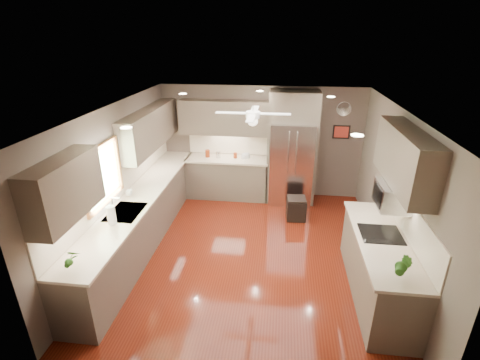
% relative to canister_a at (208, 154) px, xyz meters
% --- Properties ---
extents(floor, '(5.00, 5.00, 0.00)m').
position_rel_canister_a_xyz_m(floor, '(1.18, -2.22, -1.02)').
color(floor, '#4A1309').
rests_on(floor, ground).
extents(ceiling, '(5.00, 5.00, 0.00)m').
position_rel_canister_a_xyz_m(ceiling, '(1.18, -2.22, 1.48)').
color(ceiling, white).
rests_on(ceiling, ground).
extents(wall_back, '(4.50, 0.00, 4.50)m').
position_rel_canister_a_xyz_m(wall_back, '(1.18, 0.28, 0.23)').
color(wall_back, brown).
rests_on(wall_back, ground).
extents(wall_front, '(4.50, 0.00, 4.50)m').
position_rel_canister_a_xyz_m(wall_front, '(1.18, -4.72, 0.23)').
color(wall_front, brown).
rests_on(wall_front, ground).
extents(wall_left, '(0.00, 5.00, 5.00)m').
position_rel_canister_a_xyz_m(wall_left, '(-1.07, -2.22, 0.23)').
color(wall_left, brown).
rests_on(wall_left, ground).
extents(wall_right, '(0.00, 5.00, 5.00)m').
position_rel_canister_a_xyz_m(wall_right, '(3.43, -2.22, 0.23)').
color(wall_right, brown).
rests_on(wall_right, ground).
extents(canister_a, '(0.11, 0.11, 0.17)m').
position_rel_canister_a_xyz_m(canister_a, '(0.00, 0.00, 0.00)').
color(canister_a, maroon).
rests_on(canister_a, back_run).
extents(canister_b, '(0.10, 0.10, 0.15)m').
position_rel_canister_a_xyz_m(canister_b, '(0.25, -0.03, -0.01)').
color(canister_b, silver).
rests_on(canister_b, back_run).
extents(canister_d, '(0.10, 0.10, 0.12)m').
position_rel_canister_a_xyz_m(canister_d, '(0.63, 0.00, -0.02)').
color(canister_d, maroon).
rests_on(canister_d, back_run).
extents(soap_bottle, '(0.08, 0.08, 0.17)m').
position_rel_canister_a_xyz_m(soap_bottle, '(-0.90, -2.18, 0.00)').
color(soap_bottle, white).
rests_on(soap_bottle, left_run).
extents(potted_plant_left, '(0.18, 0.14, 0.31)m').
position_rel_canister_a_xyz_m(potted_plant_left, '(-0.78, -4.17, 0.07)').
color(potted_plant_left, '#275A19').
rests_on(potted_plant_left, left_run).
extents(potted_plant_right, '(0.22, 0.20, 0.32)m').
position_rel_canister_a_xyz_m(potted_plant_right, '(3.09, -3.86, 0.08)').
color(potted_plant_right, '#275A19').
rests_on(potted_plant_right, right_run).
extents(bowl, '(0.28, 0.28, 0.05)m').
position_rel_canister_a_xyz_m(bowl, '(0.86, 0.00, -0.05)').
color(bowl, beige).
rests_on(bowl, back_run).
extents(left_run, '(0.65, 4.70, 1.45)m').
position_rel_canister_a_xyz_m(left_run, '(-0.77, -2.07, -0.54)').
color(left_run, '#4A4136').
rests_on(left_run, ground).
extents(back_run, '(1.85, 0.65, 1.45)m').
position_rel_canister_a_xyz_m(back_run, '(0.46, -0.02, -0.54)').
color(back_run, '#4A4136').
rests_on(back_run, ground).
extents(uppers, '(4.50, 4.70, 0.95)m').
position_rel_canister_a_xyz_m(uppers, '(0.44, -1.51, 0.85)').
color(uppers, '#4A4136').
rests_on(uppers, wall_left).
extents(window, '(0.05, 1.12, 0.92)m').
position_rel_canister_a_xyz_m(window, '(-1.04, -2.72, 0.53)').
color(window, '#BFF2B2').
rests_on(window, wall_left).
extents(sink, '(0.50, 0.70, 0.32)m').
position_rel_canister_a_xyz_m(sink, '(-0.75, -2.72, -0.11)').
color(sink, silver).
rests_on(sink, left_run).
extents(refrigerator, '(1.06, 0.75, 2.45)m').
position_rel_canister_a_xyz_m(refrigerator, '(1.88, -0.06, 0.17)').
color(refrigerator, silver).
rests_on(refrigerator, ground).
extents(right_run, '(0.70, 2.20, 1.45)m').
position_rel_canister_a_xyz_m(right_run, '(3.11, -3.02, -0.54)').
color(right_run, '#4A4136').
rests_on(right_run, ground).
extents(microwave, '(0.43, 0.55, 0.34)m').
position_rel_canister_a_xyz_m(microwave, '(3.21, -2.77, 0.46)').
color(microwave, silver).
rests_on(microwave, wall_right).
extents(ceiling_fan, '(1.18, 1.18, 0.32)m').
position_rel_canister_a_xyz_m(ceiling_fan, '(1.18, -1.92, 1.31)').
color(ceiling_fan, white).
rests_on(ceiling_fan, ceiling).
extents(recessed_lights, '(2.84, 3.14, 0.01)m').
position_rel_canister_a_xyz_m(recessed_lights, '(1.14, -1.82, 1.47)').
color(recessed_lights, white).
rests_on(recessed_lights, ceiling).
extents(wall_clock, '(0.30, 0.03, 0.30)m').
position_rel_canister_a_xyz_m(wall_clock, '(2.93, 0.26, 1.03)').
color(wall_clock, white).
rests_on(wall_clock, wall_back).
extents(framed_print, '(0.36, 0.03, 0.30)m').
position_rel_canister_a_xyz_m(framed_print, '(2.93, 0.26, 0.53)').
color(framed_print, black).
rests_on(framed_print, wall_back).
extents(stool, '(0.40, 0.40, 0.46)m').
position_rel_canister_a_xyz_m(stool, '(2.01, -0.93, -0.78)').
color(stool, black).
rests_on(stool, ground).
extents(paper_towel, '(0.13, 0.13, 0.32)m').
position_rel_canister_a_xyz_m(paper_towel, '(-0.78, -3.10, 0.06)').
color(paper_towel, white).
rests_on(paper_towel, left_run).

